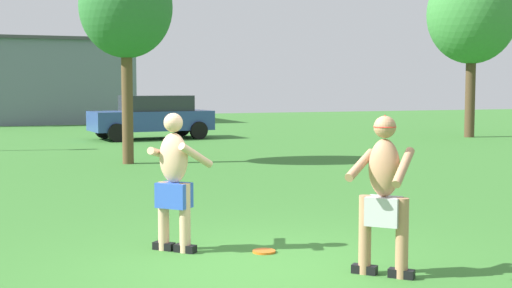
# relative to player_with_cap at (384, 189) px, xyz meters

# --- Properties ---
(ground_plane) EXTENTS (80.00, 80.00, 0.00)m
(ground_plane) POSITION_rel_player_with_cap_xyz_m (-1.10, 0.73, -0.90)
(ground_plane) COLOR #38752D
(player_with_cap) EXTENTS (0.78, 0.73, 1.66)m
(player_with_cap) POSITION_rel_player_with_cap_xyz_m (0.00, 0.00, 0.00)
(player_with_cap) COLOR black
(player_with_cap) RESTS_ON ground_plane
(player_in_blue) EXTENTS (0.80, 0.79, 1.63)m
(player_in_blue) POSITION_rel_player_with_cap_xyz_m (-1.72, 1.83, -0.04)
(player_in_blue) COLOR black
(player_in_blue) RESTS_ON ground_plane
(frisbee) EXTENTS (0.27, 0.27, 0.03)m
(frisbee) POSITION_rel_player_with_cap_xyz_m (-0.76, 1.39, -0.89)
(frisbee) COLOR orange
(frisbee) RESTS_ON ground_plane
(car_blue_mid_lot) EXTENTS (4.45, 2.35, 1.58)m
(car_blue_mid_lot) POSITION_rel_player_with_cap_xyz_m (1.90, 19.27, -0.08)
(car_blue_mid_lot) COLOR #2D478C
(car_blue_mid_lot) RESTS_ON ground_plane
(outbuilding_behind_lot) EXTENTS (9.66, 7.25, 4.33)m
(outbuilding_behind_lot) POSITION_rel_player_with_cap_xyz_m (-1.24, 33.11, 1.27)
(outbuilding_behind_lot) COLOR slate
(outbuilding_behind_lot) RESTS_ON ground_plane
(tree_left_field) EXTENTS (2.28, 2.28, 5.12)m
(tree_left_field) POSITION_rel_player_with_cap_xyz_m (-0.48, 11.38, 2.93)
(tree_left_field) COLOR brown
(tree_left_field) RESTS_ON ground_plane
(tree_behind_players) EXTENTS (3.32, 3.32, 6.44)m
(tree_behind_players) POSITION_rel_player_with_cap_xyz_m (13.24, 15.87, 3.66)
(tree_behind_players) COLOR #4C3823
(tree_behind_players) RESTS_ON ground_plane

